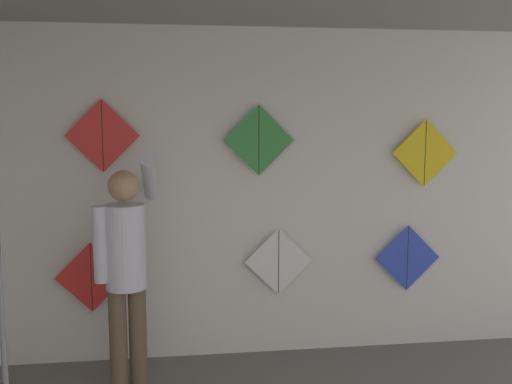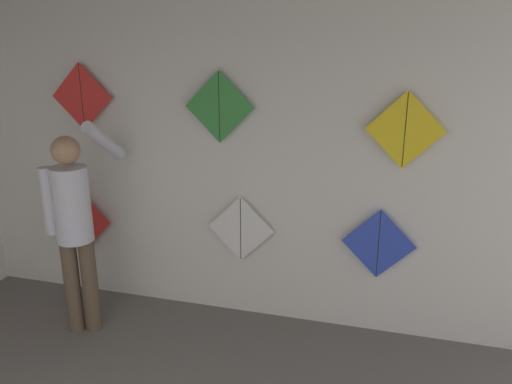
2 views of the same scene
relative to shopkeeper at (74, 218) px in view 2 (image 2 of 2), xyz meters
The scene contains 8 objects.
back_panel 1.35m from the shopkeeper, 30.83° to the left, with size 5.76×0.06×2.80m, color silver.
shopkeeper is the anchor object (origin of this frame).
kite_0 0.72m from the shopkeeper, 120.67° to the left, with size 0.59×0.01×0.59m.
kite_1 1.37m from the shopkeeper, 25.04° to the left, with size 0.59×0.01×0.59m.
kite_2 2.46m from the shopkeeper, 13.51° to the left, with size 0.59×0.01×0.59m.
kite_3 1.09m from the shopkeeper, 110.20° to the left, with size 0.59×0.01×0.59m.
kite_4 1.48m from the shopkeeper, 28.51° to the left, with size 0.59×0.01×0.59m.
kite_5 2.68m from the shopkeeper, 12.86° to the left, with size 0.59×0.01×0.59m.
Camera 2 is at (1.31, -0.20, 2.41)m, focal length 35.00 mm.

